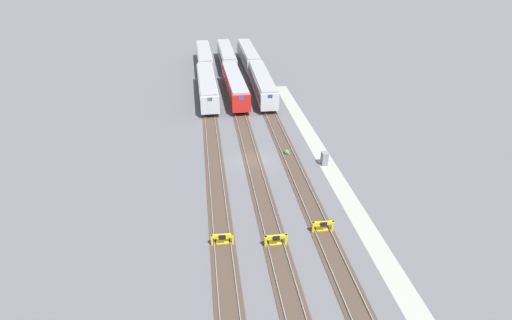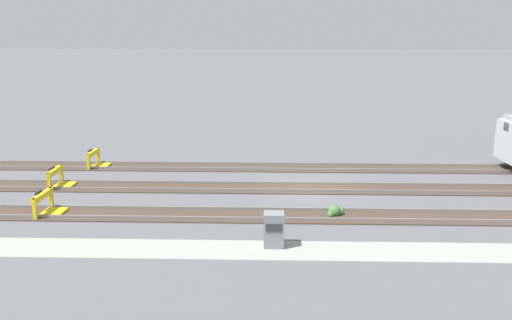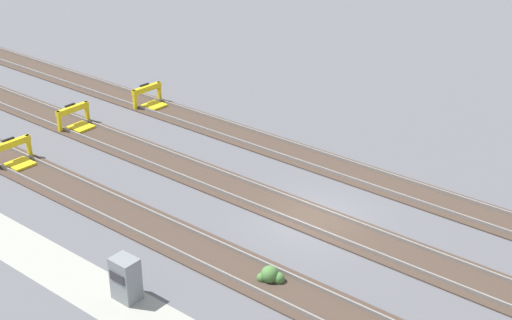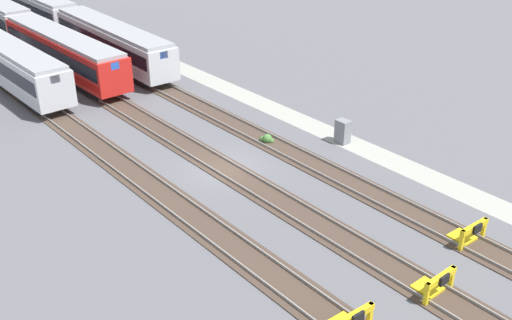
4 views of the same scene
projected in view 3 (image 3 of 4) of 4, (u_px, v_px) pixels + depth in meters
name	position (u px, v px, depth m)	size (l,w,h in m)	color
ground_plane	(314.00, 220.00, 29.12)	(400.00, 400.00, 0.00)	#5B5B60
rail_track_nearest	(242.00, 269.00, 25.88)	(90.00, 2.23, 0.21)	#47382D
rail_track_near_inner	(314.00, 219.00, 29.10)	(90.00, 2.24, 0.21)	#47382D
rail_track_middle	(371.00, 179.00, 32.31)	(90.00, 2.23, 0.21)	#47382D
bumper_stop_nearest_track	(15.00, 155.00, 33.49)	(1.37, 2.01, 1.22)	yellow
bumper_stop_near_inner_track	(76.00, 119.00, 37.43)	(1.34, 2.00, 1.22)	yellow
bumper_stop_middle_track	(150.00, 98.00, 40.21)	(1.38, 2.01, 1.22)	yellow
electrical_cabinet	(126.00, 279.00, 24.07)	(0.90, 0.73, 1.60)	gray
weed_clump	(271.00, 276.00, 25.19)	(0.92, 0.70, 0.64)	#4C7F3D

